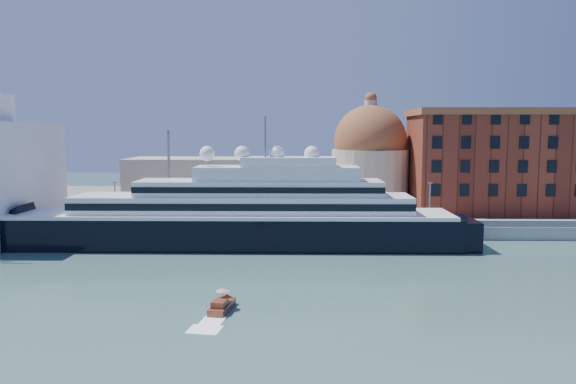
{
  "coord_description": "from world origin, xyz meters",
  "views": [
    {
      "loc": [
        4.98,
        -74.84,
        20.33
      ],
      "look_at": [
        3.33,
        18.0,
        10.25
      ],
      "focal_mm": 35.0,
      "sensor_mm": 36.0,
      "label": 1
    }
  ],
  "objects": [
    {
      "name": "superyacht",
      "position": [
        -9.26,
        23.0,
        4.61
      ],
      "size": [
        89.39,
        12.39,
        26.72
      ],
      "color": "black",
      "rests_on": "ground"
    },
    {
      "name": "ground",
      "position": [
        0.0,
        0.0,
        0.0
      ],
      "size": [
        400.0,
        400.0,
        0.0
      ],
      "primitive_type": "plane",
      "color": "#365E56",
      "rests_on": "ground"
    },
    {
      "name": "lamp_posts",
      "position": [
        -12.67,
        32.27,
        9.84
      ],
      "size": [
        120.8,
        2.4,
        18.0
      ],
      "color": "slate",
      "rests_on": "quay"
    },
    {
      "name": "quay",
      "position": [
        0.0,
        34.0,
        1.25
      ],
      "size": [
        180.0,
        10.0,
        2.5
      ],
      "primitive_type": "cube",
      "color": "gray",
      "rests_on": "ground"
    },
    {
      "name": "land",
      "position": [
        0.0,
        75.0,
        1.0
      ],
      "size": [
        260.0,
        72.0,
        2.0
      ],
      "primitive_type": "cube",
      "color": "slate",
      "rests_on": "ground"
    },
    {
      "name": "water_taxi",
      "position": [
        -3.68,
        -12.98,
        0.63
      ],
      "size": [
        2.63,
        5.72,
        2.62
      ],
      "rotation": [
        0.0,
        0.0,
        -0.15
      ],
      "color": "maroon",
      "rests_on": "ground"
    },
    {
      "name": "warehouse",
      "position": [
        52.0,
        52.0,
        13.79
      ],
      "size": [
        43.0,
        19.0,
        23.25
      ],
      "color": "maroon",
      "rests_on": "land"
    },
    {
      "name": "church",
      "position": [
        6.39,
        57.72,
        10.91
      ],
      "size": [
        66.0,
        18.0,
        25.5
      ],
      "color": "beige",
      "rests_on": "land"
    },
    {
      "name": "quay_fence",
      "position": [
        0.0,
        29.5,
        3.1
      ],
      "size": [
        180.0,
        0.1,
        1.2
      ],
      "primitive_type": "cube",
      "color": "slate",
      "rests_on": "quay"
    }
  ]
}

